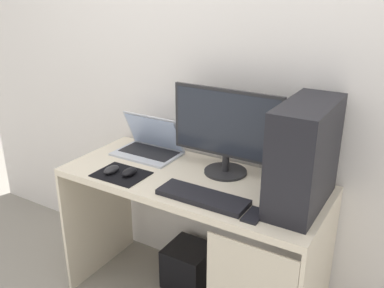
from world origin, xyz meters
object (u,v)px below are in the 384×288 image
monitor (226,131)px  laptop (149,146)px  keyboard (203,197)px  pc_tower (305,155)px  subwoofer (189,266)px  cell_phone (254,215)px  mouse_left (129,172)px  mouse_right (111,170)px

monitor → laptop: size_ratio=1.60×
monitor → keyboard: size_ratio=1.37×
pc_tower → keyboard: (-0.38, -0.19, -0.22)m
keyboard → subwoofer: size_ratio=1.68×
monitor → laptop: monitor is taller
subwoofer → cell_phone: bearing=-31.1°
pc_tower → laptop: (-0.91, 0.12, -0.18)m
monitor → laptop: 0.52m
pc_tower → keyboard: 0.48m
laptop → keyboard: size_ratio=0.86×
pc_tower → cell_phone: 0.33m
cell_phone → subwoofer: size_ratio=0.52×
monitor → keyboard: bearing=-82.3°
monitor → subwoofer: bearing=-179.3°
pc_tower → laptop: size_ratio=1.28×
monitor → cell_phone: (0.29, -0.31, -0.22)m
pc_tower → keyboard: size_ratio=1.09×
mouse_left → subwoofer: mouse_left is taller
pc_tower → cell_phone: size_ratio=3.53×
laptop → mouse_left: (0.09, -0.29, -0.02)m
mouse_right → laptop: bearing=89.2°
mouse_left → pc_tower: bearing=11.9°
keyboard → mouse_left: (-0.43, 0.02, 0.01)m
subwoofer → keyboard: bearing=-48.8°
pc_tower → mouse_right: 0.96m
mouse_left → monitor: bearing=35.1°
mouse_right → cell_phone: mouse_right is taller
monitor → laptop: (-0.48, 0.01, -0.18)m
laptop → pc_tower: bearing=-7.5°
cell_phone → subwoofer: cell_phone is taller
cell_phone → mouse_left: bearing=177.1°
keyboard → cell_phone: bearing=-3.2°
keyboard → cell_phone: size_ratio=3.23×
pc_tower → subwoofer: (-0.64, 0.10, -0.88)m
pc_tower → subwoofer: pc_tower is taller
subwoofer → mouse_right: bearing=-132.3°
keyboard → mouse_left: 0.43m
monitor → keyboard: 0.37m
pc_tower → subwoofer: bearing=170.9°
subwoofer → pc_tower: bearing=-9.1°
monitor → mouse_left: size_ratio=6.00×
keyboard → pc_tower: bearing=26.6°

